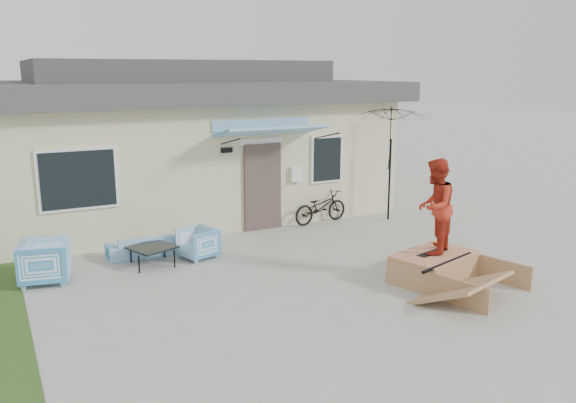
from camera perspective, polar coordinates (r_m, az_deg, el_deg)
name	(u,v)px	position (r m, az deg, el deg)	size (l,w,h in m)	color
ground	(321,298)	(10.05, 3.28, -9.46)	(90.00, 90.00, 0.00)	#A4A398
house	(177,138)	(16.77, -10.83, 6.19)	(10.80, 8.49, 4.10)	beige
loveseat	(144,242)	(12.52, -13.98, -3.88)	(1.51, 0.44, 0.59)	#2683BA
armchair_left	(45,259)	(11.50, -22.77, -5.26)	(0.85, 0.80, 0.87)	#2683BA
armchair_right	(198,242)	(12.12, -8.86, -3.91)	(0.68, 0.64, 0.70)	#2683BA
coffee_table	(152,256)	(11.91, -13.20, -5.21)	(0.78, 0.78, 0.39)	black
bicycle	(320,203)	(14.70, 3.21, -0.19)	(0.55, 1.58, 1.01)	black
patio_umbrella	(391,153)	(15.02, 10.04, 4.74)	(2.11, 2.00, 2.20)	black
skate_ramp	(434,267)	(11.11, 14.14, -6.25)	(1.51, 2.01, 0.50)	#9C7149
skateboard	(432,252)	(11.05, 14.00, -4.85)	(0.73, 0.18, 0.05)	black
skater	(435,205)	(10.82, 14.25, -0.33)	(0.85, 0.66, 1.74)	#AD2B19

